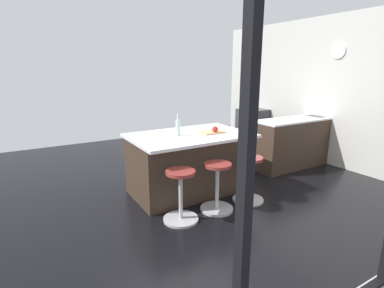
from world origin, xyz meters
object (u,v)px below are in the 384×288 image
(cutting_board, at_px, (212,132))
(water_bottle, at_px, (178,127))
(kitchen_island, at_px, (189,163))
(apple_red, at_px, (215,129))
(stool_middle, at_px, (217,188))
(stool_by_window, at_px, (249,180))
(oven_range, at_px, (252,127))
(stool_near_camera, at_px, (181,197))

(cutting_board, distance_m, water_bottle, 0.55)
(kitchen_island, distance_m, apple_red, 0.64)
(stool_middle, bearing_deg, kitchen_island, -90.00)
(water_bottle, bearing_deg, kitchen_island, -169.18)
(cutting_board, bearing_deg, stool_middle, 61.90)
(stool_by_window, bearing_deg, apple_red, -70.18)
(kitchen_island, xyz_separation_m, stool_middle, (0.00, 0.74, -0.15))
(kitchen_island, height_order, stool_middle, kitchen_island)
(stool_middle, height_order, water_bottle, water_bottle)
(oven_range, xyz_separation_m, stool_by_window, (2.19, 2.38, -0.14))
(stool_by_window, xyz_separation_m, cutting_board, (0.21, -0.62, 0.61))
(apple_red, relative_size, water_bottle, 0.28)
(oven_range, distance_m, stool_by_window, 3.24)
(oven_range, xyz_separation_m, cutting_board, (2.41, 1.75, 0.47))
(stool_by_window, height_order, cutting_board, cutting_board)
(apple_red, bearing_deg, stool_middle, 58.35)
(kitchen_island, xyz_separation_m, apple_red, (-0.35, 0.18, 0.51))
(oven_range, bearing_deg, water_bottle, 29.62)
(stool_middle, distance_m, water_bottle, 1.03)
(oven_range, bearing_deg, kitchen_island, 30.79)
(cutting_board, height_order, water_bottle, water_bottle)
(stool_near_camera, distance_m, water_bottle, 1.07)
(stool_near_camera, distance_m, cutting_board, 1.24)
(oven_range, distance_m, kitchen_island, 3.19)
(stool_middle, bearing_deg, stool_by_window, 180.00)
(oven_range, bearing_deg, stool_near_camera, 35.86)
(stool_near_camera, xyz_separation_m, cutting_board, (-0.88, -0.62, 0.61))
(stool_middle, relative_size, cutting_board, 1.81)
(oven_range, xyz_separation_m, water_bottle, (2.94, 1.67, 0.58))
(stool_by_window, relative_size, apple_red, 7.44)
(kitchen_island, height_order, water_bottle, water_bottle)
(stool_near_camera, distance_m, apple_red, 1.24)
(stool_by_window, height_order, water_bottle, water_bottle)
(oven_range, xyz_separation_m, kitchen_island, (2.74, 1.63, 0.01))
(kitchen_island, xyz_separation_m, stool_near_camera, (0.55, 0.74, -0.15))
(apple_red, bearing_deg, kitchen_island, -27.99)
(oven_range, height_order, apple_red, apple_red)
(kitchen_island, bearing_deg, water_bottle, 10.82)
(stool_middle, relative_size, water_bottle, 2.09)
(stool_middle, xyz_separation_m, stool_near_camera, (0.55, 0.00, 0.00))
(cutting_board, relative_size, apple_red, 4.10)
(stool_by_window, xyz_separation_m, apple_red, (0.20, -0.56, 0.66))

